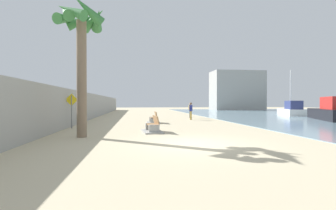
{
  "coord_description": "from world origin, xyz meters",
  "views": [
    {
      "loc": [
        -2.4,
        -10.22,
        1.77
      ],
      "look_at": [
        0.6,
        12.61,
        1.54
      ],
      "focal_mm": 26.23,
      "sensor_mm": 36.0,
      "label": 1
    }
  ],
  "objects_px": {
    "person_standing": "(190,109)",
    "bench_near": "(153,128)",
    "boat_far_right": "(292,110)",
    "boat_mid_bay": "(330,112)",
    "palm_tree": "(81,34)",
    "bench_far": "(154,120)",
    "person_walking": "(191,110)",
    "pedestrian_sign": "(72,107)"
  },
  "relations": [
    {
      "from": "person_standing",
      "to": "bench_near",
      "type": "bearing_deg",
      "value": -111.96
    },
    {
      "from": "boat_far_right",
      "to": "boat_mid_bay",
      "type": "distance_m",
      "value": 9.9
    },
    {
      "from": "boat_far_right",
      "to": "palm_tree",
      "type": "bearing_deg",
      "value": -142.58
    },
    {
      "from": "bench_near",
      "to": "boat_mid_bay",
      "type": "xyz_separation_m",
      "value": [
        18.23,
        7.39,
        0.64
      ]
    },
    {
      "from": "person_standing",
      "to": "boat_mid_bay",
      "type": "xyz_separation_m",
      "value": [
        12.98,
        -5.64,
        -0.14
      ]
    },
    {
      "from": "boat_far_right",
      "to": "boat_mid_bay",
      "type": "xyz_separation_m",
      "value": [
        -2.39,
        -9.61,
        0.12
      ]
    },
    {
      "from": "bench_far",
      "to": "boat_far_right",
      "type": "height_order",
      "value": "boat_far_right"
    },
    {
      "from": "person_walking",
      "to": "boat_mid_bay",
      "type": "height_order",
      "value": "boat_mid_bay"
    },
    {
      "from": "palm_tree",
      "to": "boat_mid_bay",
      "type": "xyz_separation_m",
      "value": [
        21.99,
        9.05,
        -4.41
      ]
    },
    {
      "from": "pedestrian_sign",
      "to": "person_standing",
      "type": "bearing_deg",
      "value": 43.76
    },
    {
      "from": "palm_tree",
      "to": "bench_far",
      "type": "bearing_deg",
      "value": 62.28
    },
    {
      "from": "bench_near",
      "to": "person_walking",
      "type": "relative_size",
      "value": 1.23
    },
    {
      "from": "boat_mid_bay",
      "to": "person_walking",
      "type": "bearing_deg",
      "value": 169.41
    },
    {
      "from": "person_walking",
      "to": "boat_far_right",
      "type": "bearing_deg",
      "value": 23.78
    },
    {
      "from": "bench_far",
      "to": "pedestrian_sign",
      "type": "bearing_deg",
      "value": -148.35
    },
    {
      "from": "bench_far",
      "to": "pedestrian_sign",
      "type": "relative_size",
      "value": 0.88
    },
    {
      "from": "pedestrian_sign",
      "to": "palm_tree",
      "type": "bearing_deg",
      "value": -70.38
    },
    {
      "from": "palm_tree",
      "to": "person_walking",
      "type": "height_order",
      "value": "palm_tree"
    },
    {
      "from": "boat_far_right",
      "to": "bench_far",
      "type": "bearing_deg",
      "value": -152.41
    },
    {
      "from": "bench_far",
      "to": "boat_mid_bay",
      "type": "bearing_deg",
      "value": 2.89
    },
    {
      "from": "palm_tree",
      "to": "boat_far_right",
      "type": "relative_size",
      "value": 0.86
    },
    {
      "from": "palm_tree",
      "to": "bench_near",
      "type": "distance_m",
      "value": 6.51
    },
    {
      "from": "person_walking",
      "to": "person_standing",
      "type": "height_order",
      "value": "person_walking"
    },
    {
      "from": "boat_far_right",
      "to": "boat_mid_bay",
      "type": "bearing_deg",
      "value": -103.98
    },
    {
      "from": "bench_near",
      "to": "person_walking",
      "type": "xyz_separation_m",
      "value": [
        4.61,
        9.94,
        0.81
      ]
    },
    {
      "from": "person_walking",
      "to": "boat_far_right",
      "type": "height_order",
      "value": "boat_far_right"
    },
    {
      "from": "boat_far_right",
      "to": "person_walking",
      "type": "bearing_deg",
      "value": -156.22
    },
    {
      "from": "person_walking",
      "to": "boat_far_right",
      "type": "distance_m",
      "value": 17.51
    },
    {
      "from": "bench_far",
      "to": "person_standing",
      "type": "height_order",
      "value": "person_standing"
    },
    {
      "from": "bench_near",
      "to": "pedestrian_sign",
      "type": "bearing_deg",
      "value": 151.93
    },
    {
      "from": "boat_far_right",
      "to": "pedestrian_sign",
      "type": "xyz_separation_m",
      "value": [
        -25.99,
        -14.14,
        0.72
      ]
    },
    {
      "from": "bench_near",
      "to": "pedestrian_sign",
      "type": "relative_size",
      "value": 0.92
    },
    {
      "from": "boat_mid_bay",
      "to": "pedestrian_sign",
      "type": "height_order",
      "value": "pedestrian_sign"
    },
    {
      "from": "person_walking",
      "to": "boat_mid_bay",
      "type": "bearing_deg",
      "value": -10.59
    },
    {
      "from": "bench_far",
      "to": "boat_mid_bay",
      "type": "xyz_separation_m",
      "value": [
        17.7,
        0.89,
        0.64
      ]
    },
    {
      "from": "bench_far",
      "to": "person_walking",
      "type": "bearing_deg",
      "value": 40.17
    },
    {
      "from": "person_walking",
      "to": "boat_mid_bay",
      "type": "distance_m",
      "value": 13.86
    },
    {
      "from": "person_standing",
      "to": "boat_far_right",
      "type": "distance_m",
      "value": 15.88
    },
    {
      "from": "boat_mid_bay",
      "to": "person_standing",
      "type": "bearing_deg",
      "value": 156.5
    },
    {
      "from": "person_standing",
      "to": "boat_far_right",
      "type": "bearing_deg",
      "value": 14.46
    },
    {
      "from": "boat_mid_bay",
      "to": "pedestrian_sign",
      "type": "xyz_separation_m",
      "value": [
        -23.6,
        -4.53,
        0.61
      ]
    },
    {
      "from": "palm_tree",
      "to": "person_standing",
      "type": "bearing_deg",
      "value": 58.48
    }
  ]
}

